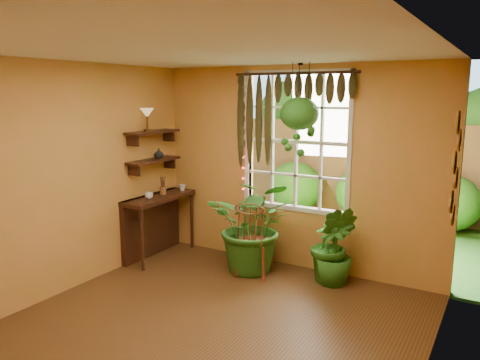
% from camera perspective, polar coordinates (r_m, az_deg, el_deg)
% --- Properties ---
extents(floor, '(4.50, 4.50, 0.00)m').
position_cam_1_polar(floor, '(4.81, -5.11, -18.49)').
color(floor, '#563718').
rests_on(floor, ground).
extents(ceiling, '(4.50, 4.50, 0.00)m').
position_cam_1_polar(ceiling, '(4.23, -5.73, 15.48)').
color(ceiling, white).
rests_on(ceiling, wall_back).
extents(wall_back, '(4.00, 0.00, 4.00)m').
position_cam_1_polar(wall_back, '(6.25, 6.71, 1.43)').
color(wall_back, '#D88A4A').
rests_on(wall_back, floor).
extents(wall_left, '(0.00, 4.50, 4.50)m').
position_cam_1_polar(wall_left, '(5.71, -21.94, -0.14)').
color(wall_left, '#D88A4A').
rests_on(wall_left, floor).
extents(wall_right, '(0.00, 4.50, 4.50)m').
position_cam_1_polar(wall_right, '(3.58, 21.75, -6.16)').
color(wall_right, '#D88A4A').
rests_on(wall_right, floor).
extents(window, '(1.52, 0.10, 1.86)m').
position_cam_1_polar(window, '(6.24, 6.90, 4.65)').
color(window, silver).
rests_on(window, wall_back).
extents(valance_vine, '(1.70, 0.12, 1.10)m').
position_cam_1_polar(valance_vine, '(6.13, 5.82, 9.97)').
color(valance_vine, '#351A0E').
rests_on(valance_vine, window).
extents(string_lights, '(0.03, 0.03, 1.54)m').
position_cam_1_polar(string_lights, '(6.49, 0.39, 5.40)').
color(string_lights, '#FF2633').
rests_on(string_lights, window).
extents(wall_plates, '(0.04, 0.32, 1.10)m').
position_cam_1_polar(wall_plates, '(5.28, 24.70, 1.05)').
color(wall_plates, '#FFF7D0').
rests_on(wall_plates, wall_right).
extents(counter_ledge, '(0.40, 1.20, 0.90)m').
position_cam_1_polar(counter_ledge, '(6.89, -10.45, -4.62)').
color(counter_ledge, '#351A0E').
rests_on(counter_ledge, floor).
extents(shelf_lower, '(0.25, 0.90, 0.04)m').
position_cam_1_polar(shelf_lower, '(6.70, -10.47, 2.36)').
color(shelf_lower, '#351A0E').
rests_on(shelf_lower, wall_left).
extents(shelf_upper, '(0.25, 0.90, 0.04)m').
position_cam_1_polar(shelf_upper, '(6.65, -10.59, 5.78)').
color(shelf_upper, '#351A0E').
rests_on(shelf_upper, wall_left).
extents(backyard, '(14.00, 10.00, 12.00)m').
position_cam_1_polar(backyard, '(10.58, 18.09, 4.33)').
color(backyard, '#215016').
rests_on(backyard, ground).
extents(windsor_chair, '(0.49, 0.51, 1.14)m').
position_cam_1_polar(windsor_chair, '(6.10, 1.70, -8.64)').
color(windsor_chair, maroon).
rests_on(windsor_chair, floor).
extents(potted_plant_left, '(1.39, 1.29, 1.27)m').
position_cam_1_polar(potted_plant_left, '(6.15, 1.75, -5.50)').
color(potted_plant_left, '#164913').
rests_on(potted_plant_left, floor).
extents(potted_plant_mid, '(0.63, 0.55, 1.00)m').
position_cam_1_polar(potted_plant_mid, '(5.92, 11.26, -7.69)').
color(potted_plant_mid, '#164913').
rests_on(potted_plant_mid, floor).
extents(potted_plant_right, '(0.59, 0.59, 0.83)m').
position_cam_1_polar(potted_plant_right, '(5.92, 11.31, -8.53)').
color(potted_plant_right, '#164913').
rests_on(potted_plant_right, floor).
extents(hanging_basket, '(0.48, 0.48, 1.16)m').
position_cam_1_polar(hanging_basket, '(5.91, 7.24, 7.49)').
color(hanging_basket, black).
rests_on(hanging_basket, ceiling).
extents(cup_a, '(0.14, 0.14, 0.09)m').
position_cam_1_polar(cup_a, '(6.54, -11.05, -1.88)').
color(cup_a, silver).
rests_on(cup_a, counter_ledge).
extents(cup_b, '(0.13, 0.13, 0.09)m').
position_cam_1_polar(cup_b, '(7.01, -7.07, -0.93)').
color(cup_b, beige).
rests_on(cup_b, counter_ledge).
extents(brush_jar, '(0.09, 0.09, 0.33)m').
position_cam_1_polar(brush_jar, '(6.78, -9.39, -0.68)').
color(brush_jar, brown).
rests_on(brush_jar, counter_ledge).
extents(shelf_vase, '(0.18, 0.18, 0.14)m').
position_cam_1_polar(shelf_vase, '(6.76, -9.87, 3.22)').
color(shelf_vase, '#B2AD99').
rests_on(shelf_vase, shelf_lower).
extents(tiffany_lamp, '(0.19, 0.19, 0.31)m').
position_cam_1_polar(tiffany_lamp, '(6.54, -11.27, 7.86)').
color(tiffany_lamp, brown).
rests_on(tiffany_lamp, shelf_upper).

